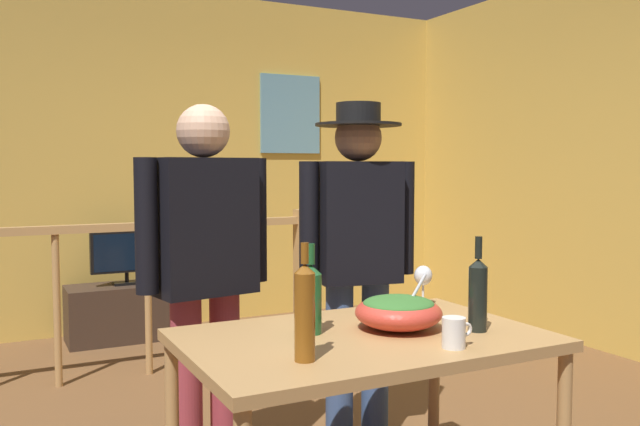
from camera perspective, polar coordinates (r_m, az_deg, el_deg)
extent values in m
cube|color=gold|center=(5.72, -14.16, 4.41)|extent=(5.54, 0.10, 2.78)
cube|color=gold|center=(5.33, 22.30, 4.27)|extent=(0.10, 4.46, 2.78)
cube|color=#6095AF|center=(6.07, -2.55, 8.41)|extent=(0.57, 0.03, 0.70)
cylinder|color=#B2844C|center=(4.38, -21.52, -7.76)|extent=(0.04, 0.04, 0.93)
cylinder|color=#B2844C|center=(4.46, -14.45, -7.40)|extent=(0.04, 0.04, 0.93)
cylinder|color=#B2844C|center=(4.60, -7.73, -6.95)|extent=(0.04, 0.04, 0.93)
cylinder|color=#B2844C|center=(4.81, -1.52, -6.45)|extent=(0.04, 0.04, 0.93)
cube|color=#B2844C|center=(4.31, -21.69, -1.35)|extent=(3.36, 0.07, 0.05)
cube|color=#B2844C|center=(4.80, -1.52, -5.86)|extent=(0.10, 0.10, 1.03)
cube|color=#38281E|center=(5.43, -16.10, -8.10)|extent=(0.90, 0.40, 0.43)
cube|color=black|center=(5.39, -16.15, -5.76)|extent=(0.20, 0.12, 0.02)
cylinder|color=black|center=(5.38, -16.16, -5.23)|extent=(0.03, 0.03, 0.08)
cube|color=black|center=(5.33, -16.14, -3.18)|extent=(0.54, 0.06, 0.32)
cube|color=black|center=(5.30, -16.08, -3.21)|extent=(0.50, 0.01, 0.28)
cube|color=#B2844C|center=(2.43, 3.68, -10.76)|extent=(1.27, 0.83, 0.04)
cylinder|color=#B2844C|center=(3.15, 9.70, -14.35)|extent=(0.05, 0.05, 0.70)
ellipsoid|color=#CC3D2D|center=(2.49, 6.71, -8.45)|extent=(0.32, 0.32, 0.12)
ellipsoid|color=#38702D|center=(2.49, 6.72, -7.70)|extent=(0.26, 0.26, 0.06)
cylinder|color=silver|center=(2.52, 7.94, -7.05)|extent=(0.12, 0.01, 0.16)
cylinder|color=silver|center=(2.94, 8.77, -7.71)|extent=(0.07, 0.07, 0.01)
cylinder|color=silver|center=(2.93, 8.78, -6.81)|extent=(0.01, 0.01, 0.09)
ellipsoid|color=silver|center=(2.92, 8.80, -5.28)|extent=(0.08, 0.08, 0.09)
cylinder|color=black|center=(2.50, 13.31, -7.16)|extent=(0.07, 0.07, 0.23)
cone|color=black|center=(2.48, 13.36, -4.16)|extent=(0.07, 0.07, 0.03)
cylinder|color=black|center=(2.47, 13.38, -2.88)|extent=(0.03, 0.03, 0.08)
cylinder|color=brown|center=(2.07, -1.31, -8.88)|extent=(0.06, 0.06, 0.27)
cone|color=brown|center=(2.04, -1.32, -4.74)|extent=(0.06, 0.06, 0.03)
cylinder|color=brown|center=(2.03, -1.32, -3.44)|extent=(0.02, 0.02, 0.06)
cylinder|color=#1E5628|center=(2.40, -0.79, -7.76)|extent=(0.08, 0.08, 0.21)
cone|color=#1E5628|center=(2.38, -0.80, -4.81)|extent=(0.08, 0.08, 0.04)
cylinder|color=#1E5628|center=(2.37, -0.80, -3.51)|extent=(0.03, 0.03, 0.07)
cylinder|color=white|center=(2.27, 11.34, -9.98)|extent=(0.08, 0.08, 0.10)
torus|color=white|center=(2.30, 12.35, -9.68)|extent=(0.05, 0.01, 0.05)
cylinder|color=#9E3842|center=(3.01, -8.10, -14.15)|extent=(0.13, 0.13, 0.80)
cylinder|color=#9E3842|center=(2.93, -11.29, -14.68)|extent=(0.13, 0.13, 0.80)
cube|color=black|center=(2.83, -9.84, -1.11)|extent=(0.44, 0.29, 0.57)
cylinder|color=black|center=(2.95, -5.44, -0.58)|extent=(0.09, 0.09, 0.54)
cylinder|color=black|center=(2.73, -14.61, -1.07)|extent=(0.09, 0.09, 0.54)
sphere|color=#D8A884|center=(2.82, -9.93, 6.91)|extent=(0.22, 0.22, 0.22)
cylinder|color=#3D5684|center=(3.29, 4.71, -12.62)|extent=(0.13, 0.13, 0.80)
cylinder|color=#3D5684|center=(3.23, 1.67, -12.93)|extent=(0.13, 0.13, 0.80)
cube|color=black|center=(3.13, 3.25, -0.76)|extent=(0.41, 0.28, 0.56)
cylinder|color=black|center=(3.22, 7.24, -0.40)|extent=(0.09, 0.09, 0.54)
cylinder|color=black|center=(3.05, -0.95, -0.60)|extent=(0.09, 0.09, 0.54)
sphere|color=#A37556|center=(3.12, 3.28, 6.43)|extent=(0.22, 0.22, 0.22)
cylinder|color=black|center=(3.12, 3.28, 7.53)|extent=(0.40, 0.40, 0.01)
cylinder|color=black|center=(3.13, 3.29, 8.45)|extent=(0.21, 0.21, 0.10)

